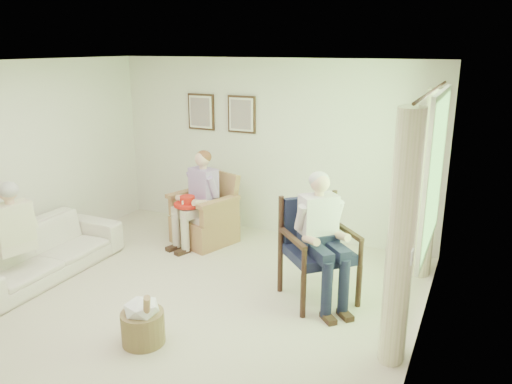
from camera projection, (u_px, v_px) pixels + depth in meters
floor at (167, 313)px, 5.36m from camera, size 5.50×5.50×0.00m
back_wall at (270, 148)px, 7.39m from camera, size 5.00×0.04×2.60m
right_wall at (420, 237)px, 3.98m from camera, size 0.04×5.50×2.60m
ceiling at (153, 64)px, 4.63m from camera, size 5.00×5.50×0.02m
window at (435, 169)px, 4.96m from camera, size 0.13×2.50×1.63m
curtain_left at (401, 241)px, 4.28m from camera, size 0.34×0.34×2.30m
curtain_right at (429, 185)px, 5.99m from camera, size 0.34×0.34×2.30m
framed_print_left at (201, 112)px, 7.68m from camera, size 0.45×0.05×0.55m
framed_print_right at (241, 114)px, 7.40m from camera, size 0.45×0.05×0.55m
wicker_armchair at (205, 220)px, 7.25m from camera, size 0.79×0.78×1.00m
wood_armchair at (322, 245)px, 5.59m from camera, size 0.73×0.69×1.13m
sofa at (40, 252)px, 6.17m from camera, size 2.12×0.83×0.62m
person_wicker at (200, 193)px, 7.01m from camera, size 0.40×0.62×1.33m
person_dark at (318, 229)px, 5.36m from camera, size 0.40×0.63×1.45m
person_sofa at (9, 230)px, 5.71m from camera, size 0.42×0.63×1.28m
red_hat at (187, 203)px, 6.90m from camera, size 0.38×0.38×0.14m
hatbox at (143, 321)px, 4.77m from camera, size 0.55×0.55×0.61m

